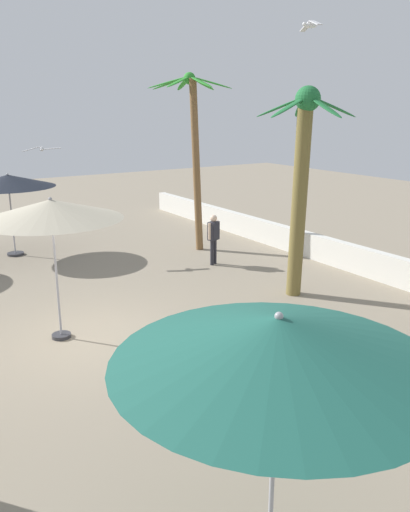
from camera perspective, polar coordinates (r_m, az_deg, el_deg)
ground_plane at (r=11.75m, az=-12.52°, el=-8.77°), size 56.00×56.00×0.00m
boundary_wall at (r=16.37m, az=16.60°, el=-0.42°), size 25.20×0.30×0.84m
patio_umbrella_0 at (r=11.07m, az=-16.61°, el=4.88°), size 2.95×2.95×3.10m
patio_umbrella_2 at (r=18.45m, az=-20.89°, el=7.69°), size 3.05×3.05×2.80m
patio_umbrella_3 at (r=4.70m, az=8.03°, el=-9.30°), size 3.06×3.06×3.11m
palm_tree_1 at (r=13.44m, az=10.60°, el=8.97°), size 2.50×2.59×5.38m
palm_tree_2 at (r=18.17m, az=-1.26°, el=12.86°), size 2.90×2.83×6.03m
lounge_chair_2 at (r=10.07m, az=12.38°, el=-10.67°), size 1.63×1.80×0.84m
guest_0 at (r=16.45m, az=0.95°, el=2.35°), size 0.37×0.52×1.62m
seagull_0 at (r=14.23m, az=11.53°, el=23.69°), size 1.20×0.62×0.20m
seagull_2 at (r=17.88m, az=-17.57°, el=11.18°), size 0.53×1.19×0.17m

